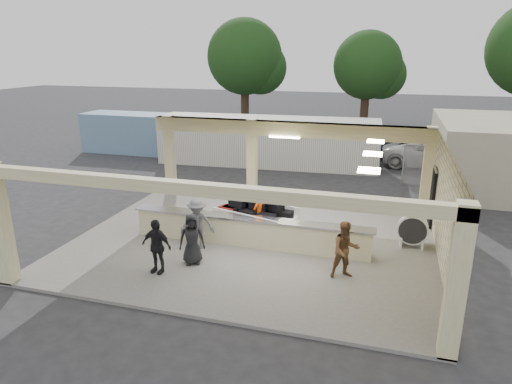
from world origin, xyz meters
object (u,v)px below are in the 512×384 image
(passenger_c, at_px, (197,224))
(drum_fan, at_px, (413,230))
(baggage_handler, at_px, (260,214))
(container_blue, at_px, (155,134))
(luggage_cart, at_px, (255,211))
(container_white, at_px, (267,141))
(baggage_counter, at_px, (249,231))
(passenger_d, at_px, (192,239))
(passenger_b, at_px, (156,246))
(car_white_a, at_px, (433,154))
(car_dark, at_px, (406,147))
(passenger_a, at_px, (346,250))

(passenger_c, bearing_deg, drum_fan, -0.09)
(baggage_handler, bearing_deg, container_blue, -113.13)
(luggage_cart, xyz_separation_m, container_blue, (-10.07, 11.39, 0.29))
(drum_fan, relative_size, container_white, 0.09)
(baggage_counter, bearing_deg, passenger_d, -124.88)
(passenger_b, distance_m, passenger_d, 1.12)
(passenger_d, relative_size, container_blue, 0.17)
(drum_fan, distance_m, car_white_a, 12.15)
(baggage_counter, relative_size, luggage_cart, 2.77)
(car_white_a, relative_size, car_dark, 1.14)
(car_white_a, bearing_deg, passenger_b, 154.55)
(passenger_c, distance_m, container_white, 12.26)
(baggage_handler, bearing_deg, car_white_a, 178.03)
(passenger_c, distance_m, car_white_a, 16.39)
(drum_fan, height_order, passenger_d, passenger_d)
(container_blue, bearing_deg, drum_fan, -35.79)
(passenger_a, bearing_deg, car_dark, 58.99)
(passenger_d, distance_m, car_dark, 18.07)
(passenger_b, bearing_deg, car_dark, 73.89)
(luggage_cart, xyz_separation_m, car_white_a, (6.77, 12.43, -0.19))
(car_white_a, relative_size, container_white, 0.43)
(luggage_cart, relative_size, container_blue, 0.31)
(luggage_cart, relative_size, passenger_a, 1.75)
(drum_fan, xyz_separation_m, passenger_a, (-1.92, -2.80, 0.25))
(car_white_a, distance_m, container_white, 9.38)
(baggage_counter, distance_m, car_dark, 15.93)
(passenger_b, bearing_deg, passenger_d, 53.77)
(passenger_d, bearing_deg, passenger_b, -156.07)
(baggage_counter, bearing_deg, baggage_handler, 80.58)
(drum_fan, bearing_deg, container_white, 130.49)
(luggage_cart, distance_m, container_white, 10.75)
(car_dark, height_order, container_white, container_white)
(passenger_a, distance_m, passenger_d, 4.58)
(baggage_handler, relative_size, passenger_c, 0.98)
(drum_fan, height_order, passenger_a, passenger_a)
(container_white, xyz_separation_m, container_blue, (-7.68, 0.92, -0.11))
(car_dark, bearing_deg, container_white, 114.54)
(drum_fan, height_order, container_blue, container_blue)
(passenger_b, distance_m, container_white, 14.15)
(passenger_d, distance_m, container_blue, 16.79)
(passenger_a, xyz_separation_m, container_white, (-5.78, 12.90, 0.41))
(baggage_handler, distance_m, car_white_a, 14.25)
(baggage_handler, height_order, passenger_d, baggage_handler)
(baggage_counter, height_order, car_white_a, car_white_a)
(car_white_a, bearing_deg, passenger_d, 155.46)
(baggage_counter, relative_size, passenger_c, 4.81)
(baggage_handler, height_order, passenger_a, passenger_a)
(baggage_counter, distance_m, drum_fan, 5.41)
(passenger_c, xyz_separation_m, container_white, (-0.93, 12.22, 0.41))
(container_white, bearing_deg, passenger_d, -88.01)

